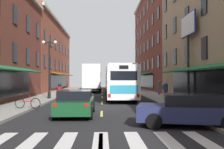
{
  "coord_description": "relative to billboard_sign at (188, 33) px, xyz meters",
  "views": [
    {
      "loc": [
        0.06,
        -18.33,
        2.02
      ],
      "look_at": [
        0.95,
        6.33,
        2.38
      ],
      "focal_mm": 41.57,
      "sensor_mm": 36.0,
      "label": 1
    }
  ],
  "objects": [
    {
      "name": "ground_plane",
      "position": [
        -7.05,
        -2.55,
        -5.74
      ],
      "size": [
        34.8,
        80.0,
        0.1
      ],
      "primitive_type": "cube",
      "color": "black"
    },
    {
      "name": "billboard_sign",
      "position": [
        0.0,
        0.0,
        0.0
      ],
      "size": [
        0.4,
        3.3,
        7.16
      ],
      "color": "black",
      "rests_on": "sidewalk_right"
    },
    {
      "name": "sidewalk_right",
      "position": [
        -1.15,
        -2.55,
        -5.62
      ],
      "size": [
        3.0,
        80.0,
        0.14
      ],
      "primitive_type": "cube",
      "color": "gray",
      "rests_on": "ground"
    },
    {
      "name": "pedestrian_near",
      "position": [
        -1.67,
        0.89,
        -4.69
      ],
      "size": [
        0.51,
        0.36,
        1.63
      ],
      "rotation": [
        0.0,
        0.0,
        4.64
      ],
      "color": "#4C4C51",
      "rests_on": "sidewalk_right"
    },
    {
      "name": "street_lamp_twin",
      "position": [
        -12.0,
        3.6,
        -2.55
      ],
      "size": [
        1.42,
        0.32,
        5.43
      ],
      "color": "black",
      "rests_on": "sidewalk_left"
    },
    {
      "name": "transit_bus",
      "position": [
        -5.37,
        5.06,
        -4.0
      ],
      "size": [
        2.68,
        12.53,
        3.23
      ],
      "color": "white",
      "rests_on": "ground"
    },
    {
      "name": "box_truck",
      "position": [
        -8.49,
        16.28,
        -3.69
      ],
      "size": [
        2.49,
        7.37,
        3.92
      ],
      "color": "#B21E19",
      "rests_on": "ground"
    },
    {
      "name": "lane_centre_dashes",
      "position": [
        -7.05,
        -2.8,
        -5.69
      ],
      "size": [
        0.14,
        73.9,
        0.01
      ],
      "color": "#DBCC4C",
      "rests_on": "ground"
    },
    {
      "name": "sedan_far",
      "position": [
        -3.35,
        -10.13,
        -5.0
      ],
      "size": [
        4.51,
        2.76,
        1.35
      ],
      "color": "navy",
      "rests_on": "ground"
    },
    {
      "name": "motorcycle_rider",
      "position": [
        -10.02,
        -2.5,
        -4.98
      ],
      "size": [
        0.62,
        2.07,
        1.66
      ],
      "color": "black",
      "rests_on": "ground"
    },
    {
      "name": "bicycle_near",
      "position": [
        -11.65,
        -4.58,
        -5.19
      ],
      "size": [
        1.69,
        0.53,
        0.91
      ],
      "color": "black",
      "rests_on": "sidewalk_left"
    },
    {
      "name": "crosswalk_near",
      "position": [
        -7.05,
        -12.55,
        -5.69
      ],
      "size": [
        7.1,
        2.8,
        0.01
      ],
      "color": "silver",
      "rests_on": "ground"
    },
    {
      "name": "sedan_near",
      "position": [
        -8.45,
        -6.76,
        -4.99
      ],
      "size": [
        1.94,
        4.4,
        1.38
      ],
      "color": "#144723",
      "rests_on": "ground"
    },
    {
      "name": "sedan_mid",
      "position": [
        -8.34,
        25.97,
        -5.0
      ],
      "size": [
        1.98,
        4.81,
        1.33
      ],
      "color": "#515154",
      "rests_on": "ground"
    },
    {
      "name": "pedestrian_mid",
      "position": [
        -0.41,
        9.09,
        -4.71
      ],
      "size": [
        0.36,
        0.36,
        1.64
      ],
      "rotation": [
        0.0,
        0.0,
        0.09
      ],
      "color": "#66387F",
      "rests_on": "sidewalk_right"
    },
    {
      "name": "sidewalk_left",
      "position": [
        -12.95,
        -2.55,
        -5.62
      ],
      "size": [
        3.0,
        80.0,
        0.14
      ],
      "primitive_type": "cube",
      "color": "gray",
      "rests_on": "ground"
    }
  ]
}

